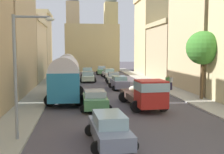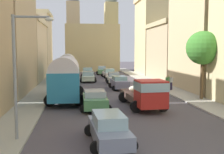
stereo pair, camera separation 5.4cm
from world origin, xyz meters
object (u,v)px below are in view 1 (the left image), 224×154
Objects in this scene: car_0 at (119,82)px; streetlamp_near at (21,66)px; parked_bus_1 at (67,67)px; car_6 at (88,77)px; pedestrian_2 at (167,82)px; car_2 at (109,73)px; pedestrian_1 at (168,81)px; car_1 at (113,78)px; cargo_truck_0 at (145,93)px; car_4 at (109,128)px; car_3 at (102,70)px; car_5 at (95,100)px; pedestrian_0 at (171,82)px; parked_bus_0 at (66,76)px; car_7 at (88,72)px.

streetlamp_near reaches higher than car_0.
streetlamp_near is at bearing -93.25° from parked_bus_1.
car_6 is 13.42m from pedestrian_2.
pedestrian_1 is at bearing -72.09° from car_2.
car_0 is 6.04m from car_1.
cargo_truck_0 is 8.51m from car_4.
parked_bus_1 is at bearing 109.29° from cargo_truck_0.
car_3 reaches higher than car_6.
car_5 is (-3.98, -24.54, 0.00)m from car_2.
car_0 is at bearing 157.34° from pedestrian_0.
parked_bus_0 is at bearing 101.79° from car_4.
car_5 is at bearing -135.86° from pedestrian_2.
pedestrian_1 is (-0.18, 0.61, 0.02)m from pedestrian_0.
car_0 is (6.28, -7.66, -1.46)m from parked_bus_1.
parked_bus_1 is 3.33m from car_6.
car_7 is at bearing 116.49° from pedestrian_0.
car_1 is 4.01m from car_6.
car_5 is at bearing 59.88° from streetlamp_near.
car_7 reaches higher than car_6.
parked_bus_1 is 14.98m from pedestrian_1.
parked_bus_1 is 1.98× the size of car_7.
car_1 is at bearing 63.98° from parked_bus_0.
car_5 is (-3.91, 0.30, -0.49)m from cargo_truck_0.
pedestrian_2 is at bearing -59.79° from car_1.
parked_bus_0 is 4.78× the size of pedestrian_0.
car_6 is at bearing -123.20° from car_2.
car_6 is at bearing 149.26° from car_1.
car_5 is 8.74m from streetlamp_near.
car_4 is at bearing -11.29° from streetlamp_near.
streetlamp_near is (-4.28, 0.85, 3.07)m from car_4.
cargo_truck_0 reaches higher than car_0.
car_3 reaches higher than car_2.
pedestrian_1 is 1.02× the size of pedestrian_2.
car_4 is (-3.45, -18.73, -0.05)m from car_0.
cargo_truck_0 is at bearing 63.90° from car_4.
pedestrian_1 is 0.29× the size of streetlamp_near.
pedestrian_2 reaches higher than car_2.
pedestrian_2 is (4.74, 8.70, -0.25)m from cargo_truck_0.
car_4 is (-3.19, -38.82, -0.04)m from car_3.
car_7 is 19.26m from pedestrian_2.
car_3 is 0.64× the size of streetlamp_near.
car_3 is at bearing 95.61° from car_2.
cargo_truck_0 is 24.85m from car_2.
car_5 is 2.20× the size of pedestrian_0.
car_6 is (-3.70, -5.66, -0.00)m from car_2.
car_0 is 0.95× the size of car_2.
car_3 is 31.07m from car_5.
car_1 is at bearing -14.32° from parked_bus_1.
cargo_truck_0 is at bearing -79.29° from car_6.
car_3 is at bearing 60.49° from car_7.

